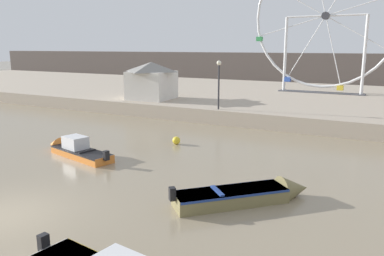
# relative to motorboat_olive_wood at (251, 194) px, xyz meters

# --- Properties ---
(ground_plane) EXTENTS (240.00, 240.00, 0.00)m
(ground_plane) POSITION_rel_motorboat_olive_wood_xyz_m (-6.63, -5.05, -0.28)
(ground_plane) COLOR gray
(quay_promenade) EXTENTS (110.00, 24.31, 1.02)m
(quay_promenade) POSITION_rel_motorboat_olive_wood_xyz_m (-6.63, 23.95, 0.23)
(quay_promenade) COLOR tan
(quay_promenade) RESTS_ON ground_plane
(distant_town_skyline) EXTENTS (140.00, 3.00, 4.40)m
(distant_town_skyline) POSITION_rel_motorboat_olive_wood_xyz_m (-6.63, 49.02, 1.92)
(distant_town_skyline) COLOR #564C47
(distant_town_skyline) RESTS_ON ground_plane
(motorboat_olive_wood) EXTENTS (4.29, 4.41, 1.12)m
(motorboat_olive_wood) POSITION_rel_motorboat_olive_wood_xyz_m (0.00, 0.00, 0.00)
(motorboat_olive_wood) COLOR olive
(motorboat_olive_wood) RESTS_ON ground_plane
(motorboat_orange_hull) EXTENTS (5.17, 2.15, 1.32)m
(motorboat_orange_hull) POSITION_rel_motorboat_olive_wood_xyz_m (-10.09, 1.42, 0.01)
(motorboat_orange_hull) COLOR orange
(motorboat_orange_hull) RESTS_ON ground_plane
(ferris_wheel_white_frame) EXTENTS (13.31, 1.20, 13.79)m
(ferris_wheel_white_frame) POSITION_rel_motorboat_olive_wood_xyz_m (-2.63, 26.14, 7.66)
(ferris_wheel_white_frame) COLOR silver
(ferris_wheel_white_frame) RESTS_ON quay_promenade
(carnival_booth_white_ticket) EXTENTS (3.92, 4.19, 3.10)m
(carnival_booth_white_ticket) POSITION_rel_motorboat_olive_wood_xyz_m (-14.33, 14.74, 2.35)
(carnival_booth_white_ticket) COLOR silver
(carnival_booth_white_ticket) RESTS_ON quay_promenade
(promenade_lamp_near) EXTENTS (0.32, 0.32, 3.40)m
(promenade_lamp_near) POSITION_rel_motorboat_olive_wood_xyz_m (-7.04, 12.38, 3.01)
(promenade_lamp_near) COLOR #2D2D33
(promenade_lamp_near) RESTS_ON quay_promenade
(mooring_buoy_orange) EXTENTS (0.44, 0.44, 0.44)m
(mooring_buoy_orange) POSITION_rel_motorboat_olive_wood_xyz_m (-6.54, 5.74, -0.06)
(mooring_buoy_orange) COLOR yellow
(mooring_buoy_orange) RESTS_ON ground_plane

